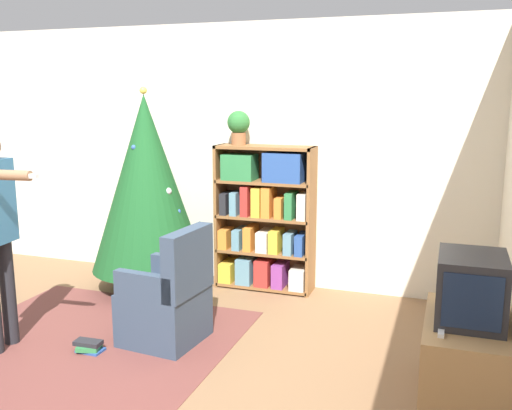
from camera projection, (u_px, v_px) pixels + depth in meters
ground_plane at (142, 375)px, 3.94m from camera, size 14.00×14.00×0.00m
wall_back at (250, 155)px, 5.76m from camera, size 8.00×0.10×2.60m
area_rug at (86, 343)px, 4.43m from camera, size 2.20×2.11×0.01m
bookshelf at (265, 219)px, 5.58m from camera, size 0.96×0.31×1.42m
tv_stand at (466, 362)px, 3.53m from camera, size 0.52×0.90×0.55m
television at (471, 288)px, 3.44m from camera, size 0.40×0.51×0.41m
game_remote at (441, 332)px, 3.28m from camera, size 0.04×0.12×0.02m
christmas_tree at (147, 184)px, 5.49m from camera, size 1.10×1.10×1.98m
armchair at (168, 302)px, 4.42m from camera, size 0.62×0.61×0.92m
potted_plant at (239, 125)px, 5.50m from camera, size 0.22×0.22×0.33m
book_pile_near_tree at (173, 299)px, 5.29m from camera, size 0.22×0.17×0.08m
book_pile_by_chair at (89, 346)px, 4.28m from camera, size 0.22×0.18×0.09m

